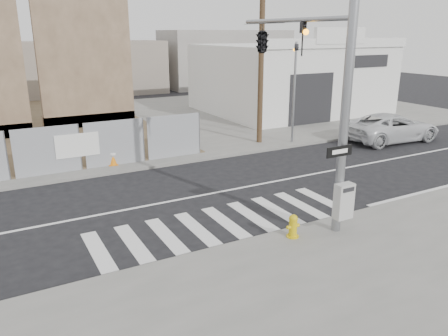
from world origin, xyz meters
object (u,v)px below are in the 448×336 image
signal_pole (287,64)px  fire_hydrant (293,226)px  auto_shop (290,78)px  traffic_cone_c (1,170)px  traffic_cone_d (112,156)px  suv (392,127)px

signal_pole → fire_hydrant: size_ratio=10.19×
signal_pole → auto_shop: bearing=52.5°
traffic_cone_c → auto_shop: bearing=21.0°
auto_shop → traffic_cone_c: (-19.98, -7.68, -2.04)m
auto_shop → traffic_cone_d: size_ratio=15.17×
auto_shop → suv: bearing=-93.9°
fire_hydrant → suv: bearing=38.2°
signal_pole → fire_hydrant: 5.19m
traffic_cone_d → traffic_cone_c: bearing=177.3°
signal_pole → traffic_cone_c: size_ratio=9.12×
fire_hydrant → traffic_cone_d: (-2.63, 9.62, 0.05)m
auto_shop → traffic_cone_d: auto_shop is taller
suv → auto_shop: bearing=0.1°
traffic_cone_c → traffic_cone_d: 4.44m
fire_hydrant → traffic_cone_d: bearing=113.0°
fire_hydrant → suv: suv is taller
auto_shop → traffic_cone_d: (-15.54, -7.89, -2.03)m
fire_hydrant → suv: 14.14m
suv → traffic_cone_c: suv is taller
fire_hydrant → traffic_cone_d: 9.97m
fire_hydrant → traffic_cone_c: size_ratio=0.89×
auto_shop → fire_hydrant: (-12.91, -17.52, -2.08)m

